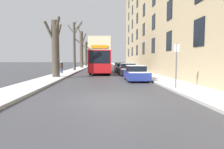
{
  "coord_description": "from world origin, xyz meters",
  "views": [
    {
      "loc": [
        -0.16,
        -8.95,
        1.79
      ],
      "look_at": [
        0.86,
        12.92,
        0.2
      ],
      "focal_mm": 32.0,
      "sensor_mm": 36.0,
      "label": 1
    }
  ],
  "objects_px": {
    "parked_car_0": "(136,74)",
    "parked_car_2": "(122,68)",
    "double_decker_bus": "(100,55)",
    "street_sign_post": "(176,64)",
    "bare_tree_left_3": "(86,53)",
    "pedestrian_left_sidewalk": "(61,67)",
    "parked_car_1": "(127,70)",
    "parked_car_3": "(119,67)",
    "bare_tree_left_2": "(81,48)",
    "bare_tree_left_1": "(75,45)",
    "oncoming_van": "(100,62)",
    "bare_tree_left_0": "(56,47)"
  },
  "relations": [
    {
      "from": "parked_car_0",
      "to": "parked_car_2",
      "type": "bearing_deg",
      "value": 90.0
    },
    {
      "from": "double_decker_bus",
      "to": "street_sign_post",
      "type": "xyz_separation_m",
      "value": [
        4.63,
        -15.62,
        -0.95
      ]
    },
    {
      "from": "bare_tree_left_3",
      "to": "pedestrian_left_sidewalk",
      "type": "bearing_deg",
      "value": -91.09
    },
    {
      "from": "double_decker_bus",
      "to": "parked_car_1",
      "type": "xyz_separation_m",
      "value": [
        3.23,
        -3.86,
        -1.85
      ]
    },
    {
      "from": "parked_car_1",
      "to": "pedestrian_left_sidewalk",
      "type": "distance_m",
      "value": 8.44
    },
    {
      "from": "parked_car_3",
      "to": "parked_car_1",
      "type": "bearing_deg",
      "value": -90.0
    },
    {
      "from": "pedestrian_left_sidewalk",
      "to": "street_sign_post",
      "type": "bearing_deg",
      "value": 155.59
    },
    {
      "from": "parked_car_2",
      "to": "bare_tree_left_2",
      "type": "bearing_deg",
      "value": 117.35
    },
    {
      "from": "parked_car_0",
      "to": "parked_car_2",
      "type": "xyz_separation_m",
      "value": [
        0.0,
        12.33,
        0.01
      ]
    },
    {
      "from": "bare_tree_left_1",
      "to": "street_sign_post",
      "type": "relative_size",
      "value": 3.0
    },
    {
      "from": "parked_car_1",
      "to": "parked_car_2",
      "type": "xyz_separation_m",
      "value": [
        0.0,
        6.27,
        -0.03
      ]
    },
    {
      "from": "bare_tree_left_1",
      "to": "parked_car_2",
      "type": "relative_size",
      "value": 1.87
    },
    {
      "from": "pedestrian_left_sidewalk",
      "to": "double_decker_bus",
      "type": "bearing_deg",
      "value": -131.19
    },
    {
      "from": "parked_car_2",
      "to": "parked_car_3",
      "type": "relative_size",
      "value": 1.04
    },
    {
      "from": "double_decker_bus",
      "to": "street_sign_post",
      "type": "bearing_deg",
      "value": -73.5
    },
    {
      "from": "parked_car_1",
      "to": "bare_tree_left_3",
      "type": "bearing_deg",
      "value": 102.62
    },
    {
      "from": "oncoming_van",
      "to": "street_sign_post",
      "type": "height_order",
      "value": "street_sign_post"
    },
    {
      "from": "bare_tree_left_0",
      "to": "parked_car_0",
      "type": "relative_size",
      "value": 1.47
    },
    {
      "from": "bare_tree_left_1",
      "to": "bare_tree_left_2",
      "type": "relative_size",
      "value": 0.89
    },
    {
      "from": "bare_tree_left_3",
      "to": "parked_car_0",
      "type": "distance_m",
      "value": 40.41
    },
    {
      "from": "bare_tree_left_1",
      "to": "oncoming_van",
      "type": "bearing_deg",
      "value": 70.18
    },
    {
      "from": "parked_car_3",
      "to": "parked_car_2",
      "type": "bearing_deg",
      "value": -90.0
    },
    {
      "from": "double_decker_bus",
      "to": "parked_car_3",
      "type": "bearing_deg",
      "value": 67.19
    },
    {
      "from": "parked_car_0",
      "to": "pedestrian_left_sidewalk",
      "type": "bearing_deg",
      "value": 133.86
    },
    {
      "from": "bare_tree_left_3",
      "to": "parked_car_3",
      "type": "distance_m",
      "value": 23.44
    },
    {
      "from": "bare_tree_left_1",
      "to": "parked_car_2",
      "type": "height_order",
      "value": "bare_tree_left_1"
    },
    {
      "from": "bare_tree_left_0",
      "to": "parked_car_2",
      "type": "relative_size",
      "value": 1.34
    },
    {
      "from": "parked_car_1",
      "to": "parked_car_2",
      "type": "bearing_deg",
      "value": 90.0
    },
    {
      "from": "bare_tree_left_0",
      "to": "parked_car_1",
      "type": "relative_size",
      "value": 1.38
    },
    {
      "from": "double_decker_bus",
      "to": "oncoming_van",
      "type": "distance_m",
      "value": 15.79
    },
    {
      "from": "bare_tree_left_1",
      "to": "bare_tree_left_3",
      "type": "xyz_separation_m",
      "value": [
        -0.16,
        24.46,
        -0.36
      ]
    },
    {
      "from": "parked_car_0",
      "to": "street_sign_post",
      "type": "bearing_deg",
      "value": -76.25
    },
    {
      "from": "bare_tree_left_0",
      "to": "double_decker_bus",
      "type": "bearing_deg",
      "value": 60.15
    },
    {
      "from": "oncoming_van",
      "to": "parked_car_2",
      "type": "bearing_deg",
      "value": -75.11
    },
    {
      "from": "bare_tree_left_1",
      "to": "bare_tree_left_3",
      "type": "bearing_deg",
      "value": 90.37
    },
    {
      "from": "bare_tree_left_1",
      "to": "parked_car_2",
      "type": "distance_m",
      "value": 8.65
    },
    {
      "from": "parked_car_1",
      "to": "pedestrian_left_sidewalk",
      "type": "bearing_deg",
      "value": 163.72
    },
    {
      "from": "bare_tree_left_2",
      "to": "double_decker_bus",
      "type": "xyz_separation_m",
      "value": [
        4.27,
        -16.92,
        -1.85
      ]
    },
    {
      "from": "bare_tree_left_1",
      "to": "parked_car_0",
      "type": "bearing_deg",
      "value": -64.08
    },
    {
      "from": "parked_car_1",
      "to": "oncoming_van",
      "type": "relative_size",
      "value": 0.83
    },
    {
      "from": "bare_tree_left_1",
      "to": "parked_car_2",
      "type": "bearing_deg",
      "value": -20.73
    },
    {
      "from": "oncoming_van",
      "to": "bare_tree_left_1",
      "type": "bearing_deg",
      "value": -109.82
    },
    {
      "from": "bare_tree_left_2",
      "to": "double_decker_bus",
      "type": "relative_size",
      "value": 0.89
    },
    {
      "from": "bare_tree_left_1",
      "to": "street_sign_post",
      "type": "xyz_separation_m",
      "value": [
        8.74,
        -20.81,
        -2.69
      ]
    },
    {
      "from": "bare_tree_left_2",
      "to": "parked_car_3",
      "type": "bearing_deg",
      "value": -50.89
    },
    {
      "from": "bare_tree_left_1",
      "to": "bare_tree_left_3",
      "type": "height_order",
      "value": "bare_tree_left_3"
    },
    {
      "from": "bare_tree_left_0",
      "to": "parked_car_0",
      "type": "distance_m",
      "value": 8.24
    },
    {
      "from": "bare_tree_left_0",
      "to": "oncoming_van",
      "type": "relative_size",
      "value": 1.14
    },
    {
      "from": "parked_car_0",
      "to": "bare_tree_left_2",
      "type": "bearing_deg",
      "value": 105.62
    },
    {
      "from": "double_decker_bus",
      "to": "bare_tree_left_2",
      "type": "bearing_deg",
      "value": 104.17
    }
  ]
}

